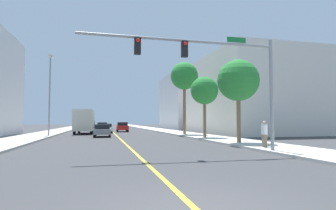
{
  "coord_description": "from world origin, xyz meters",
  "views": [
    {
      "loc": [
        -1.85,
        -5.24,
        1.75
      ],
      "look_at": [
        2.76,
        13.61,
        2.88
      ],
      "focal_mm": 29.34,
      "sensor_mm": 36.0,
      "label": 1
    }
  ],
  "objects_px": {
    "car_white": "(106,128)",
    "traffic_signal_mast": "(216,65)",
    "car_blue": "(102,127)",
    "car_red": "(122,127)",
    "pedestrian": "(264,134)",
    "palm_near": "(238,81)",
    "delivery_truck": "(85,121)",
    "palm_mid": "(204,91)",
    "palm_far": "(184,77)",
    "car_green": "(103,126)",
    "street_lamp": "(50,91)",
    "car_gray": "(102,130)"
  },
  "relations": [
    {
      "from": "traffic_signal_mast",
      "to": "car_gray",
      "type": "relative_size",
      "value": 2.54
    },
    {
      "from": "palm_far",
      "to": "car_blue",
      "type": "height_order",
      "value": "palm_far"
    },
    {
      "from": "palm_near",
      "to": "delivery_truck",
      "type": "xyz_separation_m",
      "value": [
        -12.21,
        20.58,
        -3.08
      ]
    },
    {
      "from": "street_lamp",
      "to": "car_blue",
      "type": "xyz_separation_m",
      "value": [
        5.87,
        14.47,
        -4.31
      ]
    },
    {
      "from": "traffic_signal_mast",
      "to": "car_blue",
      "type": "height_order",
      "value": "traffic_signal_mast"
    },
    {
      "from": "traffic_signal_mast",
      "to": "palm_mid",
      "type": "height_order",
      "value": "traffic_signal_mast"
    },
    {
      "from": "car_red",
      "to": "delivery_truck",
      "type": "bearing_deg",
      "value": -130.79
    },
    {
      "from": "palm_near",
      "to": "car_blue",
      "type": "xyz_separation_m",
      "value": [
        -9.78,
        28.42,
        -4.0
      ]
    },
    {
      "from": "delivery_truck",
      "to": "pedestrian",
      "type": "xyz_separation_m",
      "value": [
        11.92,
        -24.34,
        -0.76
      ]
    },
    {
      "from": "car_blue",
      "to": "car_white",
      "type": "xyz_separation_m",
      "value": [
        0.41,
        -6.08,
        -0.07
      ]
    },
    {
      "from": "delivery_truck",
      "to": "palm_near",
      "type": "bearing_deg",
      "value": -57.33
    },
    {
      "from": "car_red",
      "to": "pedestrian",
      "type": "height_order",
      "value": "pedestrian"
    },
    {
      "from": "traffic_signal_mast",
      "to": "delivery_truck",
      "type": "relative_size",
      "value": 1.35
    },
    {
      "from": "street_lamp",
      "to": "palm_far",
      "type": "height_order",
      "value": "street_lamp"
    },
    {
      "from": "palm_mid",
      "to": "car_blue",
      "type": "relative_size",
      "value": 1.38
    },
    {
      "from": "palm_mid",
      "to": "car_red",
      "type": "xyz_separation_m",
      "value": [
        -6.55,
        19.98,
        -3.94
      ]
    },
    {
      "from": "palm_mid",
      "to": "palm_far",
      "type": "bearing_deg",
      "value": 89.86
    },
    {
      "from": "car_red",
      "to": "delivery_truck",
      "type": "xyz_separation_m",
      "value": [
        -5.59,
        -6.17,
        0.91
      ]
    },
    {
      "from": "delivery_truck",
      "to": "car_red",
      "type": "bearing_deg",
      "value": 49.81
    },
    {
      "from": "car_blue",
      "to": "pedestrian",
      "type": "relative_size",
      "value": 2.71
    },
    {
      "from": "car_blue",
      "to": "car_red",
      "type": "xyz_separation_m",
      "value": [
        3.16,
        -1.66,
        0.01
      ]
    },
    {
      "from": "car_white",
      "to": "traffic_signal_mast",
      "type": "bearing_deg",
      "value": -79.0
    },
    {
      "from": "car_blue",
      "to": "car_green",
      "type": "distance_m",
      "value": 12.65
    },
    {
      "from": "palm_near",
      "to": "palm_mid",
      "type": "height_order",
      "value": "palm_near"
    },
    {
      "from": "traffic_signal_mast",
      "to": "car_green",
      "type": "distance_m",
      "value": 46.9
    },
    {
      "from": "palm_near",
      "to": "pedestrian",
      "type": "xyz_separation_m",
      "value": [
        -0.3,
        -3.76,
        -3.84
      ]
    },
    {
      "from": "traffic_signal_mast",
      "to": "street_lamp",
      "type": "distance_m",
      "value": 22.47
    },
    {
      "from": "palm_mid",
      "to": "car_green",
      "type": "height_order",
      "value": "palm_mid"
    },
    {
      "from": "car_green",
      "to": "palm_mid",
      "type": "bearing_deg",
      "value": -77.0
    },
    {
      "from": "palm_mid",
      "to": "car_blue",
      "type": "xyz_separation_m",
      "value": [
        -9.7,
        21.65,
        -3.95
      ]
    },
    {
      "from": "car_green",
      "to": "delivery_truck",
      "type": "relative_size",
      "value": 0.6
    },
    {
      "from": "traffic_signal_mast",
      "to": "car_green",
      "type": "xyz_separation_m",
      "value": [
        -5.51,
        46.41,
        -3.98
      ]
    },
    {
      "from": "street_lamp",
      "to": "car_blue",
      "type": "height_order",
      "value": "street_lamp"
    },
    {
      "from": "car_white",
      "to": "delivery_truck",
      "type": "distance_m",
      "value": 3.48
    },
    {
      "from": "street_lamp",
      "to": "car_green",
      "type": "bearing_deg",
      "value": 77.52
    },
    {
      "from": "traffic_signal_mast",
      "to": "delivery_truck",
      "type": "distance_m",
      "value": 27.33
    },
    {
      "from": "car_gray",
      "to": "car_red",
      "type": "bearing_deg",
      "value": 78.53
    },
    {
      "from": "palm_mid",
      "to": "pedestrian",
      "type": "bearing_deg",
      "value": -91.21
    },
    {
      "from": "street_lamp",
      "to": "pedestrian",
      "type": "xyz_separation_m",
      "value": [
        15.35,
        -17.71,
        -4.14
      ]
    },
    {
      "from": "palm_near",
      "to": "palm_far",
      "type": "bearing_deg",
      "value": 90.24
    },
    {
      "from": "traffic_signal_mast",
      "to": "car_white",
      "type": "height_order",
      "value": "traffic_signal_mast"
    },
    {
      "from": "traffic_signal_mast",
      "to": "palm_mid",
      "type": "xyz_separation_m",
      "value": [
        4.07,
        12.12,
        -0.0
      ]
    },
    {
      "from": "car_blue",
      "to": "delivery_truck",
      "type": "relative_size",
      "value": 0.56
    },
    {
      "from": "pedestrian",
      "to": "car_white",
      "type": "bearing_deg",
      "value": 111.82
    },
    {
      "from": "delivery_truck",
      "to": "pedestrian",
      "type": "distance_m",
      "value": 27.11
    },
    {
      "from": "traffic_signal_mast",
      "to": "palm_far",
      "type": "xyz_separation_m",
      "value": [
        4.08,
        18.89,
        2.52
      ]
    },
    {
      "from": "car_green",
      "to": "pedestrian",
      "type": "relative_size",
      "value": 2.88
    },
    {
      "from": "car_blue",
      "to": "street_lamp",
      "type": "bearing_deg",
      "value": -109.82
    },
    {
      "from": "street_lamp",
      "to": "car_green",
      "type": "distance_m",
      "value": 28.1
    },
    {
      "from": "palm_near",
      "to": "car_green",
      "type": "distance_m",
      "value": 42.37
    }
  ]
}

